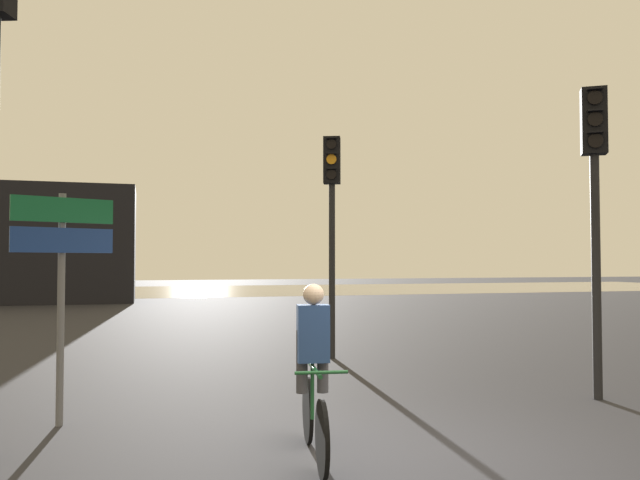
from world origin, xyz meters
name	(u,v)px	position (x,y,z in m)	size (l,w,h in m)	color
ground_plane	(419,468)	(0.00, 0.00, 0.00)	(120.00, 120.00, 0.00)	#28282D
water_strip	(182,291)	(0.00, 35.39, 0.00)	(80.00, 16.00, 0.01)	gray
traffic_light_center	(332,203)	(1.08, 6.22, 2.95)	(0.38, 0.40, 4.23)	black
traffic_light_near_right	(595,181)	(3.46, 1.88, 2.92)	(0.40, 0.42, 4.18)	black
direction_sign_post	(62,265)	(-3.25, 2.37, 1.79)	(1.04, 0.43, 2.60)	slate
cyclist	(313,369)	(-0.82, 0.55, 0.82)	(0.47, 1.70, 1.62)	black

